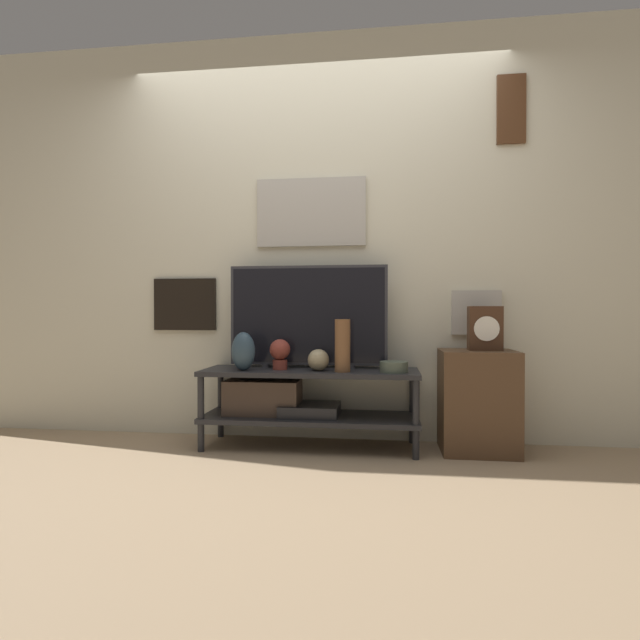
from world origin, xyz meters
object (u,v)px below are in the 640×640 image
(vase_urn_stoneware, at_px, (243,351))
(vase_tall_ceramic, at_px, (343,346))
(mantel_clock, at_px, (485,328))
(vase_round_glass, at_px, (318,360))
(television, at_px, (308,315))
(decorative_bust, at_px, (280,352))
(vase_wide_bowl, at_px, (394,367))

(vase_urn_stoneware, bearing_deg, vase_tall_ceramic, 0.35)
(mantel_clock, bearing_deg, vase_round_glass, -175.35)
(television, height_order, decorative_bust, television)
(vase_wide_bowl, xyz_separation_m, vase_tall_ceramic, (-0.30, -0.02, 0.13))
(vase_wide_bowl, height_order, vase_tall_ceramic, vase_tall_ceramic)
(decorative_bust, distance_m, mantel_clock, 1.25)
(vase_wide_bowl, bearing_deg, mantel_clock, 10.61)
(vase_urn_stoneware, xyz_separation_m, decorative_bust, (0.21, 0.08, -0.01))
(television, height_order, vase_urn_stoneware, television)
(vase_round_glass, xyz_separation_m, vase_wide_bowl, (0.45, -0.02, -0.03))
(vase_round_glass, height_order, decorative_bust, decorative_bust)
(vase_round_glass, height_order, vase_urn_stoneware, vase_urn_stoneware)
(mantel_clock, bearing_deg, vase_urn_stoneware, -175.25)
(vase_round_glass, relative_size, vase_tall_ceramic, 0.42)
(television, relative_size, vase_urn_stoneware, 4.31)
(vase_tall_ceramic, distance_m, decorative_bust, 0.41)
(vase_round_glass, relative_size, vase_urn_stoneware, 0.56)
(vase_tall_ceramic, xyz_separation_m, mantel_clock, (0.84, 0.12, 0.10))
(vase_round_glass, xyz_separation_m, vase_urn_stoneware, (-0.46, -0.04, 0.05))
(television, xyz_separation_m, vase_round_glass, (0.09, -0.16, -0.27))
(vase_urn_stoneware, relative_size, vase_wide_bowl, 1.41)
(vase_tall_ceramic, distance_m, mantel_clock, 0.86)
(vase_tall_ceramic, bearing_deg, vase_urn_stoneware, -179.65)
(vase_urn_stoneware, xyz_separation_m, mantel_clock, (1.45, 0.12, 0.14))
(television, bearing_deg, vase_urn_stoneware, -152.26)
(vase_wide_bowl, distance_m, decorative_bust, 0.71)
(television, xyz_separation_m, vase_wide_bowl, (0.54, -0.18, -0.30))
(television, xyz_separation_m, decorative_bust, (-0.16, -0.11, -0.23))
(television, bearing_deg, mantel_clock, -3.92)
(television, height_order, vase_round_glass, television)
(vase_urn_stoneware, xyz_separation_m, vase_wide_bowl, (0.91, 0.02, -0.09))
(mantel_clock, bearing_deg, vase_wide_bowl, -169.39)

